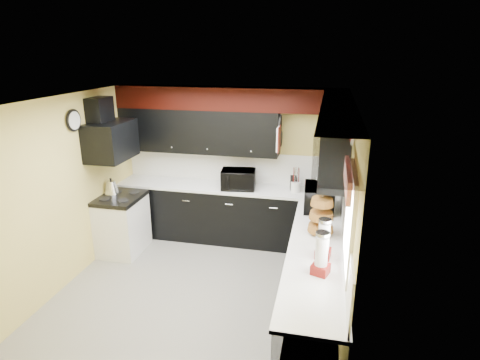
% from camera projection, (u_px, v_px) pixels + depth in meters
% --- Properties ---
extents(ground, '(3.60, 3.60, 0.00)m').
position_uv_depth(ground, '(200.00, 288.00, 5.37)').
color(ground, gray).
rests_on(ground, ground).
extents(wall_back, '(3.60, 0.06, 2.50)m').
position_uv_depth(wall_back, '(232.00, 163.00, 6.65)').
color(wall_back, '#E0C666').
rests_on(wall_back, ground).
extents(wall_right, '(0.06, 3.60, 2.50)m').
position_uv_depth(wall_right, '(346.00, 213.00, 4.61)').
color(wall_right, '#E0C666').
rests_on(wall_right, ground).
extents(wall_left, '(0.06, 3.60, 2.50)m').
position_uv_depth(wall_left, '(69.00, 190.00, 5.35)').
color(wall_left, '#E0C666').
rests_on(wall_left, ground).
extents(ceiling, '(3.60, 3.60, 0.06)m').
position_uv_depth(ceiling, '(194.00, 99.00, 4.59)').
color(ceiling, white).
rests_on(ceiling, wall_back).
extents(cab_back, '(3.60, 0.60, 0.90)m').
position_uv_depth(cab_back, '(228.00, 214.00, 6.62)').
color(cab_back, black).
rests_on(cab_back, ground).
extents(cab_right, '(0.60, 3.00, 0.90)m').
position_uv_depth(cab_right, '(315.00, 285.00, 4.65)').
color(cab_right, black).
rests_on(cab_right, ground).
extents(counter_back, '(3.62, 0.64, 0.04)m').
position_uv_depth(counter_back, '(227.00, 187.00, 6.48)').
color(counter_back, white).
rests_on(counter_back, cab_back).
extents(counter_right, '(0.64, 3.02, 0.04)m').
position_uv_depth(counter_right, '(317.00, 248.00, 4.50)').
color(counter_right, white).
rests_on(counter_right, cab_right).
extents(splash_back, '(3.60, 0.02, 0.50)m').
position_uv_depth(splash_back, '(231.00, 166.00, 6.66)').
color(splash_back, white).
rests_on(splash_back, counter_back).
extents(splash_right, '(0.02, 3.60, 0.50)m').
position_uv_depth(splash_right, '(345.00, 218.00, 4.63)').
color(splash_right, white).
rests_on(splash_right, counter_right).
extents(upper_back, '(2.60, 0.35, 0.70)m').
position_uv_depth(upper_back, '(198.00, 131.00, 6.42)').
color(upper_back, black).
rests_on(upper_back, wall_back).
extents(upper_right, '(0.35, 1.80, 0.70)m').
position_uv_depth(upper_right, '(334.00, 148.00, 5.31)').
color(upper_right, black).
rests_on(upper_right, wall_right).
extents(soffit_back, '(3.60, 0.36, 0.35)m').
position_uv_depth(soffit_back, '(228.00, 99.00, 6.15)').
color(soffit_back, black).
rests_on(soffit_back, wall_back).
extents(soffit_right, '(0.36, 3.24, 0.35)m').
position_uv_depth(soffit_right, '(337.00, 123.00, 4.15)').
color(soffit_right, black).
rests_on(soffit_right, wall_right).
extents(stove, '(0.60, 0.75, 0.86)m').
position_uv_depth(stove, '(123.00, 226.00, 6.24)').
color(stove, white).
rests_on(stove, ground).
extents(cooktop, '(0.62, 0.77, 0.06)m').
position_uv_depth(cooktop, '(120.00, 198.00, 6.10)').
color(cooktop, black).
rests_on(cooktop, stove).
extents(hood, '(0.50, 0.78, 0.55)m').
position_uv_depth(hood, '(111.00, 141.00, 5.83)').
color(hood, black).
rests_on(hood, wall_left).
extents(hood_duct, '(0.24, 0.40, 0.40)m').
position_uv_depth(hood_duct, '(100.00, 111.00, 5.73)').
color(hood_duct, black).
rests_on(hood_duct, wall_left).
extents(window, '(0.03, 0.86, 0.96)m').
position_uv_depth(window, '(350.00, 220.00, 3.69)').
color(window, white).
rests_on(window, wall_right).
extents(valance, '(0.04, 0.88, 0.20)m').
position_uv_depth(valance, '(348.00, 179.00, 3.57)').
color(valance, red).
rests_on(valance, wall_right).
extents(pan_top, '(0.03, 0.22, 0.40)m').
position_uv_depth(pan_top, '(280.00, 122.00, 6.02)').
color(pan_top, black).
rests_on(pan_top, upper_back).
extents(pan_mid, '(0.03, 0.28, 0.46)m').
position_uv_depth(pan_mid, '(279.00, 140.00, 5.98)').
color(pan_mid, black).
rests_on(pan_mid, upper_back).
extents(pan_low, '(0.03, 0.24, 0.42)m').
position_uv_depth(pan_low, '(281.00, 139.00, 6.23)').
color(pan_low, black).
rests_on(pan_low, upper_back).
extents(cut_board, '(0.03, 0.26, 0.35)m').
position_uv_depth(cut_board, '(278.00, 139.00, 5.85)').
color(cut_board, white).
rests_on(cut_board, upper_back).
extents(baskets, '(0.27, 0.27, 0.50)m').
position_uv_depth(baskets, '(321.00, 215.00, 4.74)').
color(baskets, brown).
rests_on(baskets, upper_right).
extents(clock, '(0.03, 0.30, 0.30)m').
position_uv_depth(clock, '(74.00, 120.00, 5.30)').
color(clock, black).
rests_on(clock, wall_left).
extents(deco_plate, '(0.03, 0.24, 0.24)m').
position_uv_depth(deco_plate, '(352.00, 134.00, 3.98)').
color(deco_plate, white).
rests_on(deco_plate, wall_right).
extents(toaster_oven, '(0.57, 0.50, 0.30)m').
position_uv_depth(toaster_oven, '(238.00, 179.00, 6.32)').
color(toaster_oven, black).
rests_on(toaster_oven, counter_back).
extents(microwave, '(0.43, 0.62, 0.33)m').
position_uv_depth(microwave, '(319.00, 198.00, 5.51)').
color(microwave, black).
rests_on(microwave, counter_right).
extents(utensil_crock, '(0.15, 0.15, 0.16)m').
position_uv_depth(utensil_crock, '(296.00, 187.00, 6.19)').
color(utensil_crock, white).
rests_on(utensil_crock, counter_back).
extents(knife_block, '(0.12, 0.15, 0.22)m').
position_uv_depth(knife_block, '(293.00, 183.00, 6.28)').
color(knife_block, black).
rests_on(knife_block, counter_back).
extents(kettle, '(0.28, 0.28, 0.20)m').
position_uv_depth(kettle, '(111.00, 187.00, 6.18)').
color(kettle, '#B3B4B8').
rests_on(kettle, cooktop).
extents(dispenser_a, '(0.18, 0.18, 0.43)m').
position_uv_depth(dispenser_a, '(324.00, 239.00, 4.20)').
color(dispenser_a, maroon).
rests_on(dispenser_a, counter_right).
extents(dispenser_b, '(0.20, 0.20, 0.43)m').
position_uv_depth(dispenser_b, '(321.00, 254.00, 3.89)').
color(dispenser_b, '#5E0D13').
rests_on(dispenser_b, counter_right).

